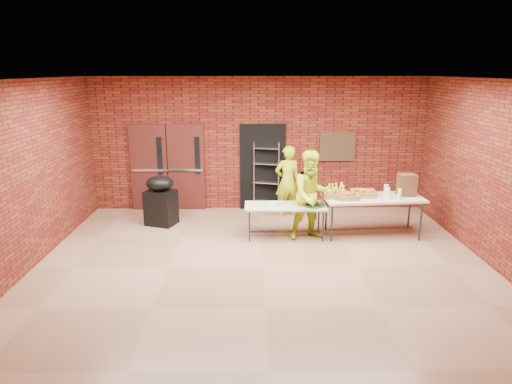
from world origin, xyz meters
The scene contains 19 objects.
room centered at (0.00, 0.00, 1.60)m, with size 8.08×7.08×3.28m.
double_doors centered at (-2.20, 3.44, 1.05)m, with size 1.78×0.12×2.10m.
dark_doorway centered at (0.10, 3.46, 1.05)m, with size 1.10×0.06×2.10m, color black.
bronze_plaque centered at (1.90, 3.45, 1.55)m, with size 0.85×0.04×0.70m, color #422E1A.
wire_rack centered at (0.19, 3.32, 0.84)m, with size 0.62×0.21×1.68m, color silver, non-canonical shape.
table_left centered at (0.51, 1.46, 0.62)m, with size 1.66×0.70×0.68m.
table_right centered at (2.31, 1.53, 0.76)m, with size 2.07×1.00×0.82m.
basket_bananas centered at (1.53, 1.52, 0.89)m, with size 0.50×0.39×0.15m.
basket_oranges centered at (2.12, 1.60, 0.89)m, with size 0.49×0.38×0.15m.
basket_apples centered at (1.74, 1.39, 0.88)m, with size 0.44×0.34×0.14m.
muffin_tray centered at (1.08, 1.42, 0.73)m, with size 0.45×0.45×0.11m.
napkin_box centered at (0.26, 1.48, 0.71)m, with size 0.19×0.12×0.06m, color white.
coffee_dispenser centered at (3.01, 1.65, 1.05)m, with size 0.34×0.31×0.45m, color #4F341B.
cup_stack_front centered at (2.58, 1.44, 0.94)m, with size 0.07×0.07×0.22m, color white.
cup_stack_mid centered at (2.76, 1.29, 0.94)m, with size 0.08×0.08×0.23m, color white.
cup_stack_back centered at (2.57, 1.56, 0.95)m, with size 0.08×0.08×0.25m, color white.
covered_grill centered at (-2.19, 2.30, 0.56)m, with size 0.75×0.69×1.11m.
volunteer_woman centered at (0.66, 2.91, 0.83)m, with size 0.61×0.40×1.67m, color #B6D317.
volunteer_man centered at (1.03, 1.39, 0.91)m, with size 0.88×0.69×1.81m, color #B6D317.
Camera 1 is at (-0.24, -7.40, 3.34)m, focal length 32.00 mm.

